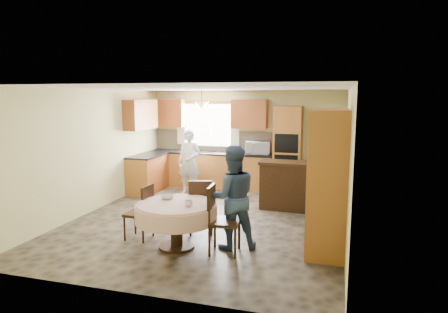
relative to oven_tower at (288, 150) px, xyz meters
name	(u,v)px	position (x,y,z in m)	size (l,w,h in m)	color
floor	(209,220)	(-1.15, -2.69, -1.06)	(5.00, 6.00, 0.01)	brown
ceiling	(208,88)	(-1.15, -2.69, 1.44)	(5.00, 6.00, 0.01)	white
wall_back	(245,139)	(-1.15, 0.31, 0.19)	(5.00, 0.02, 2.50)	#CFCA85
wall_front	(126,193)	(-1.15, -5.69, 0.19)	(5.00, 0.02, 2.50)	#CFCA85
wall_left	(93,151)	(-3.65, -2.69, 0.19)	(0.02, 6.00, 2.50)	#CFCA85
wall_right	(347,162)	(1.35, -2.69, 0.19)	(0.02, 6.00, 2.50)	#CFCA85
window	(208,125)	(-2.15, 0.29, 0.54)	(1.40, 0.03, 1.10)	white
curtain_left	(181,123)	(-2.90, 0.24, 0.59)	(0.22, 0.02, 1.15)	white
curtain_right	(235,124)	(-1.40, 0.24, 0.59)	(0.22, 0.02, 1.15)	white
base_cab_back	(210,170)	(-2.00, 0.01, -0.62)	(3.30, 0.60, 0.88)	#CF8737
counter_back	(210,153)	(-2.00, 0.01, -0.16)	(3.30, 0.64, 0.04)	black
base_cab_left	(148,174)	(-3.35, -0.89, -0.62)	(0.60, 1.20, 0.88)	#CF8737
counter_left	(147,156)	(-3.35, -0.89, -0.16)	(0.64, 1.20, 0.04)	black
backsplash	(214,141)	(-2.00, 0.30, 0.12)	(3.30, 0.02, 0.55)	tan
wall_cab_left	(169,113)	(-3.20, 0.15, 0.85)	(0.85, 0.33, 0.72)	#A55829
wall_cab_right	(249,114)	(-1.00, 0.15, 0.85)	(0.90, 0.33, 0.72)	#A55829
wall_cab_side	(141,115)	(-3.48, -0.89, 0.85)	(0.33, 1.20, 0.72)	#A55829
oven_tower	(288,150)	(0.00, 0.00, 0.00)	(0.66, 0.62, 2.12)	#CF8737
oven_upper	(286,143)	(0.00, -0.31, 0.19)	(0.56, 0.01, 0.45)	black
oven_lower	(286,164)	(0.00, -0.31, -0.31)	(0.56, 0.01, 0.45)	black
pendant	(202,106)	(-2.15, -0.19, 1.06)	(0.36, 0.36, 0.18)	beige
sideboard	(292,187)	(0.29, -1.52, -0.59)	(1.33, 0.55, 0.95)	#33200D
space_heater	(321,207)	(0.93, -2.23, -0.76)	(0.44, 0.30, 0.60)	black
cupboard	(328,182)	(1.07, -3.62, 0.02)	(0.57, 1.14, 2.17)	#CF8737
dining_table	(176,213)	(-1.18, -4.17, -0.50)	(1.27, 1.27, 0.72)	#33200D
chair_left	(142,209)	(-1.87, -3.97, -0.55)	(0.41, 0.41, 0.92)	#33200D
chair_back	(201,204)	(-1.03, -3.46, -0.53)	(0.51, 0.51, 0.96)	#33200D
chair_right	(219,216)	(-0.49, -4.16, -0.49)	(0.49, 0.49, 1.04)	#33200D
framed_picture	(346,142)	(1.32, -2.49, 0.51)	(0.06, 0.64, 0.53)	gold
microwave	(257,148)	(-0.75, -0.04, 0.02)	(0.59, 0.40, 0.33)	silver
person_sink	(189,162)	(-2.23, -0.90, -0.28)	(0.57, 0.38, 1.57)	silver
person_dining	(232,197)	(-0.35, -3.92, -0.25)	(0.79, 0.61, 1.62)	#32486E
bowl_sideboard	(273,163)	(-0.10, -1.52, -0.08)	(0.21, 0.21, 0.05)	#B2B2B2
bottle_sideboard	(316,158)	(0.76, -1.52, 0.06)	(0.13, 0.13, 0.33)	silver
cup_table	(189,203)	(-0.93, -4.29, -0.29)	(0.12, 0.12, 0.09)	#B2B2B2
bowl_table	(167,197)	(-1.41, -3.98, -0.31)	(0.20, 0.20, 0.06)	#B2B2B2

